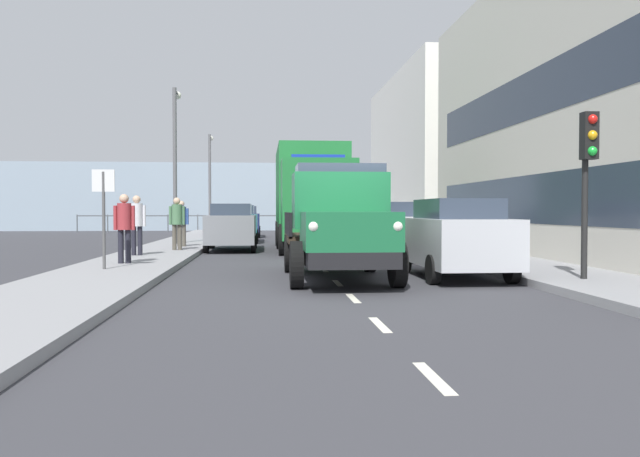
% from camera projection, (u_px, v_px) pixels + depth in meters
% --- Properties ---
extents(ground_plane, '(80.00, 80.00, 0.00)m').
position_uv_depth(ground_plane, '(306.00, 252.00, 22.62)').
color(ground_plane, '#38383D').
extents(sidewalk_left, '(2.54, 43.88, 0.15)m').
position_uv_depth(sidewalk_left, '(440.00, 249.00, 23.05)').
color(sidewalk_left, gray).
rests_on(sidewalk_left, ground_plane).
extents(sidewalk_right, '(2.54, 43.88, 0.15)m').
position_uv_depth(sidewalk_right, '(166.00, 251.00, 22.19)').
color(sidewalk_right, gray).
rests_on(sidewalk_right, ground_plane).
extents(road_centreline_markings, '(0.12, 39.87, 0.01)m').
position_uv_depth(road_centreline_markings, '(307.00, 253.00, 22.13)').
color(road_centreline_markings, silver).
rests_on(road_centreline_markings, ground_plane).
extents(building_far_block, '(8.14, 15.31, 9.46)m').
position_uv_depth(building_far_block, '(459.00, 156.00, 38.20)').
color(building_far_block, silver).
rests_on(building_far_block, ground_plane).
extents(sea_horizon, '(80.00, 0.80, 5.00)m').
position_uv_depth(sea_horizon, '(284.00, 197.00, 47.39)').
color(sea_horizon, '#8C9EAD').
rests_on(sea_horizon, ground_plane).
extents(seawall_railing, '(28.08, 0.08, 1.20)m').
position_uv_depth(seawall_railing, '(286.00, 219.00, 43.85)').
color(seawall_railing, '#4C5156').
rests_on(seawall_railing, ground_plane).
extents(truck_vintage_green, '(2.17, 5.64, 2.43)m').
position_uv_depth(truck_vintage_green, '(339.00, 225.00, 13.32)').
color(truck_vintage_green, black).
rests_on(truck_vintage_green, ground_plane).
extents(lorry_cargo_green, '(2.58, 8.20, 3.87)m').
position_uv_depth(lorry_cargo_green, '(312.00, 194.00, 23.65)').
color(lorry_cargo_green, '#1E7033').
rests_on(lorry_cargo_green, ground_plane).
extents(car_silver_kerbside_near, '(1.80, 4.00, 1.72)m').
position_uv_depth(car_silver_kerbside_near, '(455.00, 237.00, 13.89)').
color(car_silver_kerbside_near, '#B7BABF').
rests_on(car_silver_kerbside_near, ground_plane).
extents(car_white_kerbside_1, '(1.77, 4.02, 1.72)m').
position_uv_depth(car_white_kerbside_1, '(403.00, 230.00, 19.10)').
color(car_white_kerbside_1, white).
rests_on(car_white_kerbside_1, ground_plane).
extents(car_grey_oppositeside_0, '(1.81, 4.18, 1.72)m').
position_uv_depth(car_grey_oppositeside_0, '(232.00, 226.00, 23.36)').
color(car_grey_oppositeside_0, slate).
rests_on(car_grey_oppositeside_0, ground_plane).
extents(car_teal_oppositeside_1, '(1.83, 3.98, 1.72)m').
position_uv_depth(car_teal_oppositeside_1, '(238.00, 223.00, 29.41)').
color(car_teal_oppositeside_1, '#1E6670').
rests_on(car_teal_oppositeside_1, ground_plane).
extents(car_navy_oppositeside_2, '(1.94, 3.99, 1.72)m').
position_uv_depth(car_navy_oppositeside_2, '(243.00, 221.00, 35.26)').
color(car_navy_oppositeside_2, navy).
rests_on(car_navy_oppositeside_2, ground_plane).
extents(pedestrian_in_dark_coat, '(0.53, 0.34, 1.74)m').
position_uv_depth(pedestrian_in_dark_coat, '(124.00, 223.00, 15.90)').
color(pedestrian_in_dark_coat, black).
rests_on(pedestrian_in_dark_coat, sidewalk_right).
extents(pedestrian_near_railing, '(0.53, 0.34, 1.77)m').
position_uv_depth(pedestrian_near_railing, '(137.00, 220.00, 18.78)').
color(pedestrian_near_railing, black).
rests_on(pedestrian_near_railing, sidewalk_right).
extents(pedestrian_by_lamp, '(0.53, 0.34, 1.76)m').
position_uv_depth(pedestrian_by_lamp, '(177.00, 219.00, 21.30)').
color(pedestrian_by_lamp, '#4C473D').
rests_on(pedestrian_by_lamp, sidewalk_right).
extents(pedestrian_with_bag, '(0.53, 0.34, 1.68)m').
position_uv_depth(pedestrian_with_bag, '(181.00, 220.00, 23.42)').
color(pedestrian_with_bag, '#4C473D').
rests_on(pedestrian_with_bag, sidewalk_right).
extents(traffic_light_near, '(0.28, 0.41, 3.20)m').
position_uv_depth(traffic_light_near, '(588.00, 158.00, 12.16)').
color(traffic_light_near, black).
rests_on(traffic_light_near, sidewalk_left).
extents(lamp_post_promenade, '(0.32, 1.14, 6.25)m').
position_uv_depth(lamp_post_promenade, '(175.00, 151.00, 25.63)').
color(lamp_post_promenade, '#59595B').
rests_on(lamp_post_promenade, sidewalk_right).
extents(lamp_post_far, '(0.32, 1.14, 5.92)m').
position_uv_depth(lamp_post_far, '(210.00, 173.00, 38.35)').
color(lamp_post_far, '#59595B').
rests_on(lamp_post_far, sidewalk_right).
extents(street_sign, '(0.50, 0.07, 2.25)m').
position_uv_depth(street_sign, '(104.00, 201.00, 14.33)').
color(street_sign, '#4C4C4C').
rests_on(street_sign, sidewalk_right).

